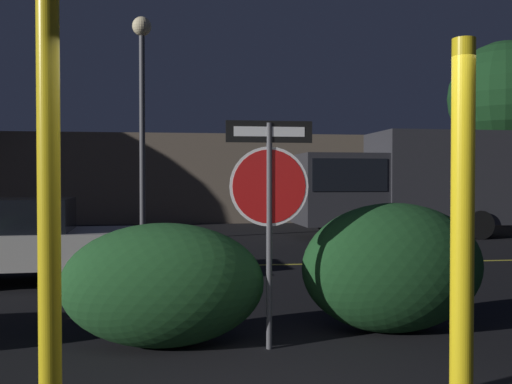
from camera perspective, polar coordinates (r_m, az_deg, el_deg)
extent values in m
cube|color=gold|center=(11.54, -4.19, -7.37)|extent=(40.74, 0.12, 0.01)
cylinder|color=#4C4C51|center=(5.81, 1.33, -4.45)|extent=(0.06, 0.06, 2.30)
cylinder|color=white|center=(5.78, 1.33, 0.55)|extent=(0.81, 0.01, 0.81)
cylinder|color=#B71414|center=(5.78, 1.33, 0.55)|extent=(0.75, 0.02, 0.75)
cube|color=black|center=(5.80, 1.33, 6.05)|extent=(0.88, 0.03, 0.22)
cube|color=white|center=(5.80, 1.33, 6.05)|extent=(0.73, 0.03, 0.10)
cylinder|color=yellow|center=(3.30, -20.00, 0.16)|extent=(0.12, 0.12, 3.34)
cylinder|color=yellow|center=(3.85, 19.93, -5.10)|extent=(0.15, 0.15, 2.61)
ellipsoid|color=#1E4C23|center=(6.03, -9.24, -9.16)|extent=(2.09, 1.09, 1.28)
ellipsoid|color=#19421E|center=(6.68, 13.57, -7.36)|extent=(2.10, 1.08, 1.47)
cube|color=silver|center=(10.37, -22.83, -5.21)|extent=(3.94, 1.99, 0.56)
cube|color=black|center=(10.30, -22.23, -2.14)|extent=(1.63, 1.59, 0.55)
cylinder|color=black|center=(9.41, -16.70, -7.54)|extent=(0.61, 0.24, 0.60)
cylinder|color=black|center=(11.06, -15.87, -6.24)|extent=(0.61, 0.24, 0.60)
cube|color=#2D2D33|center=(17.22, 8.22, 0.28)|extent=(2.49, 2.29, 2.10)
cube|color=black|center=(17.22, 8.22, 1.67)|extent=(2.25, 2.33, 0.92)
cube|color=#2D2D33|center=(18.41, 17.76, 1.35)|extent=(4.02, 2.48, 2.78)
cylinder|color=black|center=(16.21, 9.61, -3.42)|extent=(0.85, 0.30, 0.84)
cylinder|color=black|center=(18.37, 7.35, -2.87)|extent=(0.85, 0.30, 0.84)
cylinder|color=black|center=(17.80, 21.40, -3.08)|extent=(0.85, 0.30, 0.84)
cylinder|color=black|center=(19.79, 18.07, -2.63)|extent=(0.85, 0.30, 0.84)
cylinder|color=#4C4C51|center=(16.55, -11.30, 5.26)|extent=(0.16, 0.16, 5.80)
sphere|color=#F9E5B2|center=(17.08, -11.35, 15.94)|extent=(0.54, 0.54, 0.54)
cylinder|color=#422D1E|center=(23.53, 23.53, 1.02)|extent=(0.32, 0.32, 3.37)
sphere|color=#143819|center=(23.74, 23.60, 8.72)|extent=(4.15, 4.15, 4.15)
cube|color=#6B5B4C|center=(24.39, -5.17, 1.34)|extent=(28.11, 3.88, 3.56)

